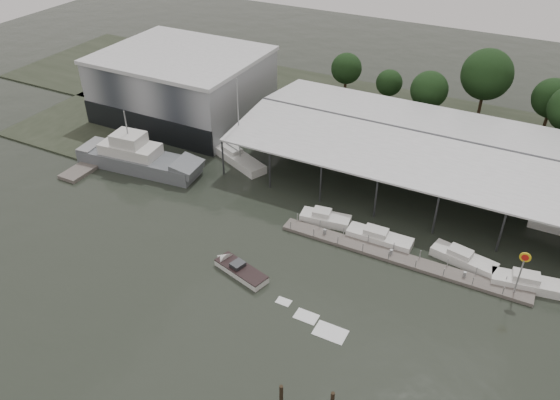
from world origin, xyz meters
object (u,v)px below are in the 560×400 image
at_px(shell_fuel_sign, 522,266).
at_px(grey_trawler, 139,158).
at_px(white_sailboat, 238,158).
at_px(speedboat_underway, 237,269).

distance_m(shell_fuel_sign, grey_trawler, 50.46).
bearing_deg(grey_trawler, white_sailboat, 28.95).
bearing_deg(shell_fuel_sign, grey_trawler, 177.16).
height_order(shell_fuel_sign, grey_trawler, grey_trawler).
distance_m(shell_fuel_sign, white_sailboat, 40.57).
relative_size(grey_trawler, speedboat_underway, 1.05).
height_order(shell_fuel_sign, white_sailboat, white_sailboat).
xyz_separation_m(shell_fuel_sign, speedboat_underway, (-26.88, -9.90, -3.53)).
xyz_separation_m(grey_trawler, white_sailboat, (11.25, 7.84, -0.93)).
bearing_deg(grey_trawler, shell_fuel_sign, -8.77).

